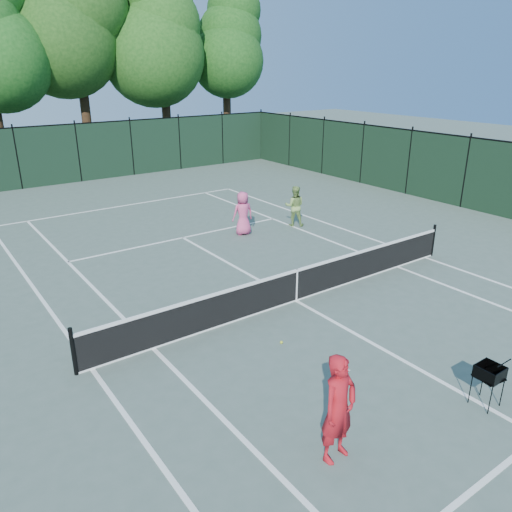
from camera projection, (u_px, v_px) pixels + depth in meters
ground at (296, 301)px, 13.28m from camera, size 90.00×90.00×0.00m
sideline_doubles_left at (92, 369)px, 10.29m from camera, size 0.10×23.77×0.01m
sideline_doubles_right at (425, 257)px, 16.26m from camera, size 0.10×23.77×0.01m
sideline_singles_left at (153, 348)px, 11.04m from camera, size 0.10×23.77×0.01m
sideline_singles_right at (397, 267)px, 15.52m from camera, size 0.10×23.77×0.01m
baseline_far at (125, 205)px, 22.29m from camera, size 10.97×0.10×0.01m
service_line_far at (183, 238)px, 18.13m from camera, size 8.23×0.10×0.01m
center_service_line at (296, 301)px, 13.28m from camera, size 0.10×12.80×0.01m
tennis_net at (297, 284)px, 13.11m from camera, size 11.69×0.09×1.06m
fence_far at (78, 153)px, 26.40m from camera, size 24.00×0.05×3.00m
tree_3 at (73, 6)px, 28.07m from camera, size 7.00×7.00×14.45m
tree_4 at (161, 26)px, 30.56m from camera, size 6.20×6.20×12.97m
tree_5 at (226, 36)px, 33.82m from camera, size 5.80×5.80×12.23m
coach at (339, 409)px, 7.68m from camera, size 0.92×0.71×1.84m
player_pink at (243, 213)px, 18.24m from camera, size 0.86×0.63×1.61m
player_green at (295, 206)px, 19.25m from camera, size 0.96×0.94×1.56m
ball_hopper at (490, 372)px, 8.98m from camera, size 0.49×0.49×0.82m
loose_ball_midcourt at (281, 342)px, 11.22m from camera, size 0.07×0.07×0.07m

